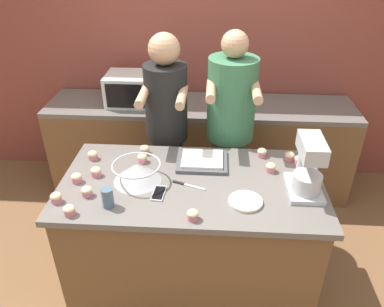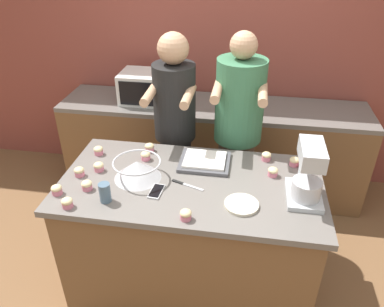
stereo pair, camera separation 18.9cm
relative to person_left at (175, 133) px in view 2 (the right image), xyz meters
name	(u,v)px [view 2 (the right image)]	position (x,y,z in m)	size (l,w,h in m)	color
ground_plane	(191,279)	(0.23, -0.65, -0.89)	(16.00, 16.00, 0.00)	brown
back_wall	(219,44)	(0.23, 0.93, 0.46)	(10.00, 0.06, 2.70)	brown
island_counter	(191,235)	(0.23, -0.65, -0.43)	(1.64, 0.86, 0.90)	brown
back_counter	(212,147)	(0.23, 0.58, -0.44)	(2.80, 0.60, 0.89)	brown
person_left	(175,133)	(0.00, 0.00, 0.00)	(0.33, 0.50, 1.66)	#232328
person_right	(237,138)	(0.49, 0.00, 0.00)	(0.37, 0.52, 1.69)	brown
stand_mixer	(308,175)	(0.91, -0.70, 0.18)	(0.20, 0.30, 0.36)	#B2B7BC
mixing_bowl	(137,169)	(-0.11, -0.66, 0.08)	(0.30, 0.30, 0.12)	#BCBCC1
baking_tray	(205,161)	(0.29, -0.43, 0.04)	(0.33, 0.29, 0.04)	#4C4C51
microwave_oven	(147,87)	(-0.38, 0.58, 0.14)	(0.46, 0.36, 0.27)	silver
cell_phone	(156,191)	(0.05, -0.79, 0.02)	(0.08, 0.15, 0.01)	silver
drinking_glass	(105,193)	(-0.22, -0.92, 0.08)	(0.07, 0.07, 0.12)	slate
small_plate	(242,205)	(0.56, -0.84, 0.03)	(0.20, 0.20, 0.02)	beige
knife	(185,185)	(0.21, -0.69, 0.02)	(0.21, 0.09, 0.01)	#BCBCC1
cupcake_0	(294,161)	(0.88, -0.36, 0.05)	(0.06, 0.06, 0.06)	#D17084
cupcake_1	(98,150)	(-0.46, -0.43, 0.05)	(0.06, 0.06, 0.06)	#D17084
cupcake_2	(266,156)	(0.70, -0.32, 0.05)	(0.06, 0.06, 0.06)	#D17084
cupcake_3	(57,190)	(-0.54, -0.90, 0.05)	(0.06, 0.06, 0.06)	#D17084
cupcake_4	(186,215)	(0.26, -1.00, 0.05)	(0.06, 0.06, 0.06)	#D17084
cupcake_5	(150,147)	(-0.12, -0.33, 0.05)	(0.06, 0.06, 0.06)	#D17084
cupcake_6	(304,166)	(0.94, -0.40, 0.05)	(0.06, 0.06, 0.06)	#D17084
cupcake_7	(67,203)	(-0.42, -1.01, 0.05)	(0.06, 0.06, 0.06)	#D17084
cupcake_8	(273,172)	(0.74, -0.50, 0.05)	(0.06, 0.06, 0.06)	#D17084
cupcake_9	(146,156)	(-0.12, -0.44, 0.05)	(0.06, 0.06, 0.06)	#D17084
cupcake_10	(87,185)	(-0.38, -0.83, 0.05)	(0.06, 0.06, 0.06)	#D17084
cupcake_11	(311,160)	(0.99, -0.32, 0.05)	(0.06, 0.06, 0.06)	#D17084
cupcake_12	(79,172)	(-0.48, -0.70, 0.05)	(0.06, 0.06, 0.06)	#D17084
cupcake_13	(99,167)	(-0.38, -0.62, 0.05)	(0.06, 0.06, 0.06)	#D17084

